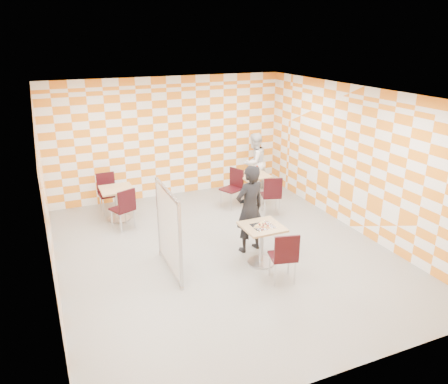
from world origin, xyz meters
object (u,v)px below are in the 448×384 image
object	(u,v)px
main_table	(262,238)
sport_bottle	(249,171)
chair_main_front	(285,254)
chair_second_side	(234,185)
chair_empty_far	(107,189)
chair_empty_near	(124,206)
soda_bottle	(257,170)
man_dark	(250,209)
empty_table	(117,198)
partition	(169,230)
second_table	(254,184)
chair_second_front	(272,193)
man_white	(254,162)

from	to	relation	value
main_table	sport_bottle	xyz separation A→B (m)	(1.10, 2.77, 0.33)
chair_main_front	chair_second_side	bearing A→B (deg)	79.27
chair_main_front	chair_empty_far	distance (m)	4.88
chair_empty_near	sport_bottle	bearing A→B (deg)	6.32
soda_bottle	chair_main_front	bearing A→B (deg)	-110.01
main_table	chair_empty_far	distance (m)	4.21
chair_empty_near	chair_empty_far	xyz separation A→B (m)	(-0.17, 1.19, 0.00)
main_table	man_dark	xyz separation A→B (m)	(0.03, 0.57, 0.35)
empty_table	partition	xyz separation A→B (m)	(0.42, -2.64, 0.28)
second_table	partition	bearing A→B (deg)	-140.37
chair_second_front	chair_second_side	world-z (taller)	same
main_table	man_white	xyz separation A→B (m)	(1.66, 3.59, 0.27)
chair_second_front	chair_empty_far	world-z (taller)	same
chair_second_side	partition	size ratio (longest dim) A/B	0.60
chair_empty_near	man_dark	size ratio (longest dim) A/B	0.54
main_table	chair_empty_near	xyz separation A→B (m)	(-1.98, 2.42, 0.04)
second_table	sport_bottle	world-z (taller)	sport_bottle
chair_second_side	sport_bottle	world-z (taller)	sport_bottle
chair_empty_near	soda_bottle	distance (m)	3.30
chair_second_front	man_white	distance (m)	1.73
chair_empty_near	main_table	bearing A→B (deg)	-50.70
chair_second_front	partition	xyz separation A→B (m)	(-2.87, -1.53, 0.25)
chair_second_front	chair_empty_far	xyz separation A→B (m)	(-3.42, 1.70, 0.00)
chair_second_side	chair_empty_far	size ratio (longest dim) A/B	1.00
second_table	man_white	distance (m)	1.02
chair_empty_near	chair_second_front	bearing A→B (deg)	-8.91
empty_table	chair_main_front	bearing A→B (deg)	-61.39
chair_empty_near	partition	world-z (taller)	partition
second_table	chair_second_front	world-z (taller)	chair_second_front
main_table	second_table	bearing A→B (deg)	66.02
main_table	man_dark	size ratio (longest dim) A/B	0.44
empty_table	sport_bottle	world-z (taller)	sport_bottle
chair_main_front	chair_empty_near	distance (m)	3.75
main_table	man_white	size ratio (longest dim) A/B	0.48
soda_bottle	man_dark	bearing A→B (deg)	-120.40
chair_second_side	sport_bottle	xyz separation A→B (m)	(0.41, -0.00, 0.29)
chair_empty_near	empty_table	bearing A→B (deg)	94.04
chair_empty_near	man_white	distance (m)	3.83
chair_main_front	chair_second_front	xyz separation A→B (m)	(1.24, 2.66, 0.00)
man_dark	sport_bottle	bearing A→B (deg)	-127.61
second_table	chair_second_side	bearing A→B (deg)	173.90
empty_table	chair_empty_far	world-z (taller)	chair_empty_far
chair_empty_near	soda_bottle	bearing A→B (deg)	5.06
chair_empty_far	partition	size ratio (longest dim) A/B	0.60
man_dark	sport_bottle	xyz separation A→B (m)	(1.07, 2.20, -0.02)
main_table	soda_bottle	world-z (taller)	soda_bottle
empty_table	partition	distance (m)	2.69
second_table	partition	xyz separation A→B (m)	(-2.82, -2.33, 0.28)
chair_empty_near	man_white	world-z (taller)	man_white
second_table	chair_empty_far	bearing A→B (deg)	164.97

